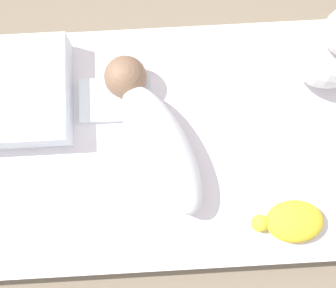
# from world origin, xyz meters

# --- Properties ---
(ground_plane) EXTENTS (12.00, 12.00, 0.00)m
(ground_plane) POSITION_xyz_m (0.00, 0.00, 0.00)
(ground_plane) COLOR #7A6B56
(bed_mattress) EXTENTS (1.35, 0.77, 0.13)m
(bed_mattress) POSITION_xyz_m (0.00, 0.00, 0.06)
(bed_mattress) COLOR white
(bed_mattress) RESTS_ON ground_plane
(burp_cloth) EXTENTS (0.23, 0.14, 0.02)m
(burp_cloth) POSITION_xyz_m (0.18, -0.14, 0.14)
(burp_cloth) COLOR white
(burp_cloth) RESTS_ON bed_mattress
(swaddled_baby) EXTENTS (0.32, 0.52, 0.14)m
(swaddled_baby) POSITION_xyz_m (0.06, -0.01, 0.20)
(swaddled_baby) COLOR white
(swaddled_baby) RESTS_ON bed_mattress
(pillow) EXTENTS (0.35, 0.33, 0.10)m
(pillow) POSITION_xyz_m (0.49, -0.17, 0.18)
(pillow) COLOR white
(pillow) RESTS_ON bed_mattress
(bunny_plush) EXTENTS (0.20, 0.20, 0.37)m
(bunny_plush) POSITION_xyz_m (-0.47, -0.22, 0.26)
(bunny_plush) COLOR white
(bunny_plush) RESTS_ON bed_mattress
(turtle_plush) EXTENTS (0.21, 0.12, 0.07)m
(turtle_plush) POSITION_xyz_m (-0.33, 0.26, 0.16)
(turtle_plush) COLOR yellow
(turtle_plush) RESTS_ON bed_mattress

